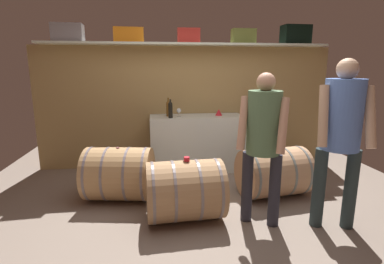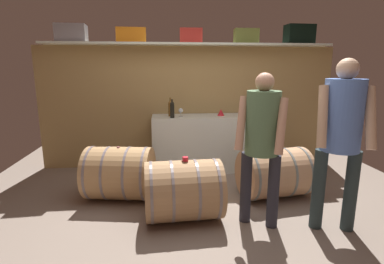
% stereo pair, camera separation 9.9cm
% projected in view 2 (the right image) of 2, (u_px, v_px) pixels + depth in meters
% --- Properties ---
extents(ground_plane, '(5.98, 7.24, 0.02)m').
position_uv_depth(ground_plane, '(201.00, 202.00, 3.66)').
color(ground_plane, gray).
extents(back_wall_panel, '(4.78, 0.10, 1.95)m').
position_uv_depth(back_wall_panel, '(189.00, 107.00, 4.92)').
color(back_wall_panel, tan).
rests_on(back_wall_panel, ground).
extents(high_shelf_board, '(4.40, 0.40, 0.03)m').
position_uv_depth(high_shelf_board, '(190.00, 44.00, 4.56)').
color(high_shelf_board, silver).
rests_on(high_shelf_board, back_wall_panel).
extents(toolcase_grey, '(0.44, 0.32, 0.25)m').
position_uv_depth(toolcase_grey, '(71.00, 33.00, 4.36)').
color(toolcase_grey, gray).
rests_on(toolcase_grey, high_shelf_board).
extents(toolcase_orange, '(0.45, 0.22, 0.22)m').
position_uv_depth(toolcase_orange, '(131.00, 35.00, 4.45)').
color(toolcase_orange, orange).
rests_on(toolcase_orange, high_shelf_board).
extents(toolcase_red, '(0.35, 0.27, 0.22)m').
position_uv_depth(toolcase_red, '(191.00, 36.00, 4.54)').
color(toolcase_red, red).
rests_on(toolcase_red, high_shelf_board).
extents(toolcase_olive, '(0.37, 0.19, 0.23)m').
position_uv_depth(toolcase_olive, '(246.00, 36.00, 4.62)').
color(toolcase_olive, olive).
rests_on(toolcase_olive, high_shelf_board).
extents(toolcase_black, '(0.45, 0.26, 0.30)m').
position_uv_depth(toolcase_black, '(299.00, 34.00, 4.70)').
color(toolcase_black, black).
rests_on(toolcase_black, high_shelf_board).
extents(work_cabinet, '(1.46, 0.54, 0.88)m').
position_uv_depth(work_cabinet, '(199.00, 143.00, 4.73)').
color(work_cabinet, white).
rests_on(work_cabinet, ground).
extents(wine_bottle_amber, '(0.07, 0.07, 0.29)m').
position_uv_depth(wine_bottle_amber, '(170.00, 108.00, 4.59)').
color(wine_bottle_amber, brown).
rests_on(wine_bottle_amber, work_cabinet).
extents(wine_bottle_dark, '(0.06, 0.06, 0.28)m').
position_uv_depth(wine_bottle_dark, '(172.00, 109.00, 4.42)').
color(wine_bottle_dark, black).
rests_on(wine_bottle_dark, work_cabinet).
extents(wine_glass, '(0.07, 0.07, 0.13)m').
position_uv_depth(wine_glass, '(181.00, 111.00, 4.54)').
color(wine_glass, white).
rests_on(wine_glass, work_cabinet).
extents(red_funnel, '(0.11, 0.11, 0.10)m').
position_uv_depth(red_funnel, '(221.00, 112.00, 4.66)').
color(red_funnel, red).
rests_on(red_funnel, work_cabinet).
extents(wine_barrel_near, '(0.84, 0.69, 0.66)m').
position_uv_depth(wine_barrel_near, '(183.00, 190.00, 3.17)').
color(wine_barrel_near, '#A37B52').
rests_on(wine_barrel_near, ground).
extents(wine_barrel_far, '(0.90, 0.72, 0.63)m').
position_uv_depth(wine_barrel_far, '(274.00, 173.00, 3.74)').
color(wine_barrel_far, tan).
rests_on(wine_barrel_far, ground).
extents(wine_barrel_flank, '(0.89, 0.77, 0.67)m').
position_uv_depth(wine_barrel_flank, '(120.00, 173.00, 3.68)').
color(wine_barrel_flank, tan).
rests_on(wine_barrel_flank, ground).
extents(tasting_cup, '(0.06, 0.06, 0.04)m').
position_uv_depth(tasting_cup, '(185.00, 159.00, 3.10)').
color(tasting_cup, red).
rests_on(tasting_cup, wine_barrel_near).
extents(winemaker_pouring, '(0.54, 0.47, 1.70)m').
position_uv_depth(winemaker_pouring, '(341.00, 129.00, 2.82)').
color(winemaker_pouring, '#273436').
rests_on(winemaker_pouring, ground).
extents(visitor_tasting, '(0.52, 0.47, 1.57)m').
position_uv_depth(visitor_tasting, '(262.00, 135.00, 2.93)').
color(visitor_tasting, '#282832').
rests_on(visitor_tasting, ground).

